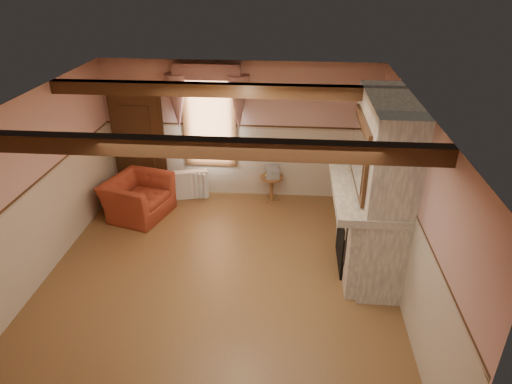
# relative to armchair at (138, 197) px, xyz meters

# --- Properties ---
(floor) EXTENTS (5.50, 6.00, 0.01)m
(floor) POSITION_rel_armchair_xyz_m (1.87, -1.88, -0.38)
(floor) COLOR brown
(floor) RESTS_ON ground
(ceiling) EXTENTS (5.50, 6.00, 0.01)m
(ceiling) POSITION_rel_armchair_xyz_m (1.87, -1.88, 2.42)
(ceiling) COLOR silver
(ceiling) RESTS_ON wall_back
(wall_back) EXTENTS (5.50, 0.02, 2.80)m
(wall_back) POSITION_rel_armchair_xyz_m (1.87, 1.12, 1.02)
(wall_back) COLOR tan
(wall_back) RESTS_ON floor
(wall_front) EXTENTS (5.50, 0.02, 2.80)m
(wall_front) POSITION_rel_armchair_xyz_m (1.87, -4.88, 1.02)
(wall_front) COLOR tan
(wall_front) RESTS_ON floor
(wall_left) EXTENTS (0.02, 6.00, 2.80)m
(wall_left) POSITION_rel_armchair_xyz_m (-0.88, -1.88, 1.02)
(wall_left) COLOR tan
(wall_left) RESTS_ON floor
(wall_right) EXTENTS (0.02, 6.00, 2.80)m
(wall_right) POSITION_rel_armchair_xyz_m (4.62, -1.88, 1.02)
(wall_right) COLOR tan
(wall_right) RESTS_ON floor
(wainscot) EXTENTS (5.50, 6.00, 1.50)m
(wainscot) POSITION_rel_armchair_xyz_m (1.87, -1.88, 0.37)
(wainscot) COLOR #BCAA97
(wainscot) RESTS_ON floor
(chair_rail) EXTENTS (5.50, 6.00, 0.08)m
(chair_rail) POSITION_rel_armchair_xyz_m (1.87, -1.88, 1.12)
(chair_rail) COLOR black
(chair_rail) RESTS_ON wainscot
(firebox) EXTENTS (0.20, 0.95, 0.90)m
(firebox) POSITION_rel_armchair_xyz_m (3.87, -1.28, 0.07)
(firebox) COLOR black
(firebox) RESTS_ON floor
(armchair) EXTENTS (1.33, 1.43, 0.77)m
(armchair) POSITION_rel_armchair_xyz_m (0.00, 0.00, 0.00)
(armchair) COLOR maroon
(armchair) RESTS_ON floor
(side_table) EXTENTS (0.59, 0.59, 0.55)m
(side_table) POSITION_rel_armchair_xyz_m (2.55, 0.82, -0.11)
(side_table) COLOR brown
(side_table) RESTS_ON floor
(book_stack) EXTENTS (0.30, 0.35, 0.20)m
(book_stack) POSITION_rel_armchair_xyz_m (2.56, 0.83, 0.27)
(book_stack) COLOR #B7AD8C
(book_stack) RESTS_ON side_table
(radiator) EXTENTS (0.72, 0.36, 0.60)m
(radiator) POSITION_rel_armchair_xyz_m (0.87, 0.82, -0.08)
(radiator) COLOR silver
(radiator) RESTS_ON floor
(bowl) EXTENTS (0.37, 0.37, 0.09)m
(bowl) POSITION_rel_armchair_xyz_m (4.11, -1.49, 1.08)
(bowl) COLOR brown
(bowl) RESTS_ON mantel
(mantel_clock) EXTENTS (0.14, 0.24, 0.20)m
(mantel_clock) POSITION_rel_armchair_xyz_m (4.11, -0.70, 1.14)
(mantel_clock) COLOR black
(mantel_clock) RESTS_ON mantel
(oil_lamp) EXTENTS (0.11, 0.11, 0.28)m
(oil_lamp) POSITION_rel_armchair_xyz_m (4.11, -0.83, 1.18)
(oil_lamp) COLOR #B47232
(oil_lamp) RESTS_ON mantel
(candle_red) EXTENTS (0.06, 0.06, 0.16)m
(candle_red) POSITION_rel_armchair_xyz_m (4.11, -2.04, 1.12)
(candle_red) COLOR #B42516
(candle_red) RESTS_ON mantel
(jar_yellow) EXTENTS (0.06, 0.06, 0.12)m
(jar_yellow) POSITION_rel_armchair_xyz_m (4.11, -1.91, 1.10)
(jar_yellow) COLOR gold
(jar_yellow) RESTS_ON mantel
(fireplace) EXTENTS (0.85, 2.00, 2.80)m
(fireplace) POSITION_rel_armchair_xyz_m (4.29, -1.28, 1.02)
(fireplace) COLOR gray
(fireplace) RESTS_ON floor
(mantel) EXTENTS (1.05, 2.05, 0.12)m
(mantel) POSITION_rel_armchair_xyz_m (4.11, -1.28, 0.98)
(mantel) COLOR gray
(mantel) RESTS_ON fireplace
(overmantel_mirror) EXTENTS (0.06, 1.44, 1.04)m
(overmantel_mirror) POSITION_rel_armchair_xyz_m (3.93, -1.28, 1.59)
(overmantel_mirror) COLOR silver
(overmantel_mirror) RESTS_ON fireplace
(door) EXTENTS (1.10, 0.10, 2.10)m
(door) POSITION_rel_armchair_xyz_m (-0.23, 1.06, 0.67)
(door) COLOR black
(door) RESTS_ON floor
(window) EXTENTS (1.06, 0.08, 2.02)m
(window) POSITION_rel_armchair_xyz_m (1.27, 1.09, 1.27)
(window) COLOR white
(window) RESTS_ON wall_back
(window_drapes) EXTENTS (1.30, 0.14, 1.40)m
(window_drapes) POSITION_rel_armchair_xyz_m (1.27, 1.00, 1.87)
(window_drapes) COLOR gray
(window_drapes) RESTS_ON wall_back
(ceiling_beam_front) EXTENTS (5.50, 0.18, 0.20)m
(ceiling_beam_front) POSITION_rel_armchair_xyz_m (1.87, -3.08, 2.32)
(ceiling_beam_front) COLOR black
(ceiling_beam_front) RESTS_ON ceiling
(ceiling_beam_back) EXTENTS (5.50, 0.18, 0.20)m
(ceiling_beam_back) POSITION_rel_armchair_xyz_m (1.87, -0.68, 2.32)
(ceiling_beam_back) COLOR black
(ceiling_beam_back) RESTS_ON ceiling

